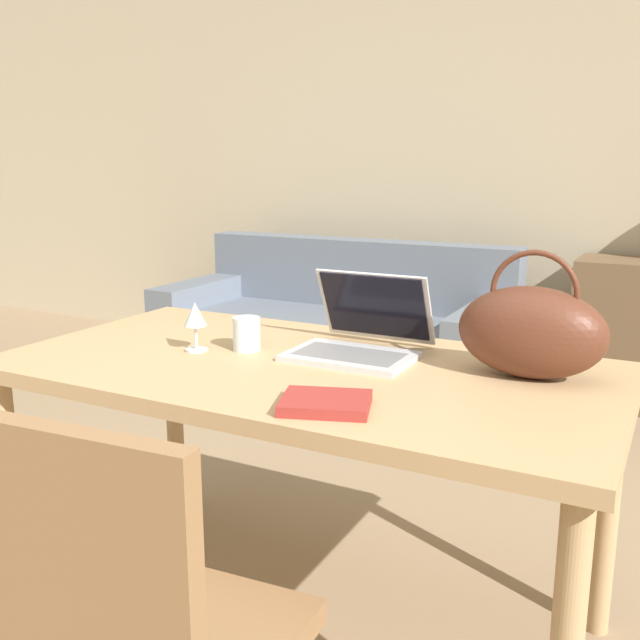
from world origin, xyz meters
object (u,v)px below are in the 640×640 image
object	(u,v)px
wine_glass	(195,317)
handbag	(531,331)
laptop	(362,332)
couch	(336,337)
drinking_glass	(247,334)
chair	(136,637)

from	to	relation	value
wine_glass	handbag	bearing A→B (deg)	11.33
laptop	couch	bearing A→B (deg)	118.25
drinking_glass	wine_glass	distance (m)	0.15
couch	handbag	world-z (taller)	handbag
chair	laptop	world-z (taller)	laptop
laptop	wine_glass	world-z (taller)	laptop
laptop	handbag	xyz separation A→B (m)	(0.45, -0.02, 0.06)
chair	wine_glass	size ratio (longest dim) A/B	6.71
chair	laptop	size ratio (longest dim) A/B	2.79
laptop	drinking_glass	xyz separation A→B (m)	(-0.30, -0.12, -0.01)
laptop	wine_glass	size ratio (longest dim) A/B	2.41
chair	couch	xyz separation A→B (m)	(-1.01, 2.80, -0.22)
wine_glass	handbag	size ratio (longest dim) A/B	0.39
drinking_glass	handbag	bearing A→B (deg)	7.87
chair	drinking_glass	bearing A→B (deg)	106.69
couch	drinking_glass	world-z (taller)	drinking_glass
chair	drinking_glass	distance (m)	0.93
couch	laptop	xyz separation A→B (m)	(1.00, -1.86, 0.54)
handbag	laptop	bearing A→B (deg)	177.47
laptop	wine_glass	bearing A→B (deg)	-154.97
couch	wine_glass	xyz separation A→B (m)	(0.59, -2.06, 0.58)
wine_glass	couch	bearing A→B (deg)	105.89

